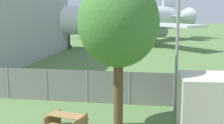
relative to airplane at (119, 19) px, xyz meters
The scene contains 6 objects.
perimeter_fence 32.88m from the airplane, 80.75° to the right, with size 56.07×0.07×1.97m.
airplane is the anchor object (origin of this frame).
portable_cabin 37.38m from the airplane, 74.98° to the right, with size 3.57×2.66×2.66m.
picnic_bench_open_grass 37.02m from the airplane, 85.62° to the right, with size 1.94×1.74×0.76m.
tree_left_of_cabin 36.10m from the airplane, 81.88° to the right, with size 3.76×3.76×7.01m.
light_mast 34.56m from the airplane, 76.85° to the right, with size 0.44×0.44×8.64m.
Camera 1 is at (1.90, -6.16, 5.55)m, focal length 50.00 mm.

